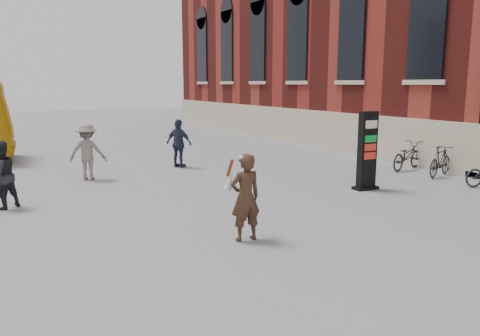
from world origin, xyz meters
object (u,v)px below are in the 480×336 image
pedestrian_b (88,152)px  bike_6 (407,156)px  pedestrian_a (1,175)px  info_pylon (367,151)px  woman (245,196)px  bike_5 (440,161)px  pedestrian_c (179,143)px

pedestrian_b → bike_6: bearing=-174.7°
pedestrian_a → bike_6: 13.20m
info_pylon → woman: info_pylon is taller
pedestrian_a → bike_5: (13.17, -2.37, -0.33)m
info_pylon → pedestrian_a: size_ratio=1.35×
info_pylon → bike_5: bearing=7.3°
bike_6 → pedestrian_a: bearing=70.2°
pedestrian_b → pedestrian_c: size_ratio=1.02×
info_pylon → pedestrian_a: (-9.56, 2.67, -0.30)m
pedestrian_a → pedestrian_b: size_ratio=0.93×
bike_5 → bike_6: size_ratio=0.89×
woman → pedestrian_a: bearing=-48.7°
info_pylon → pedestrian_c: size_ratio=1.28×
info_pylon → bike_5: info_pylon is taller
info_pylon → pedestrian_c: 7.06m
pedestrian_c → bike_6: (7.13, -4.38, -0.39)m
pedestrian_a → pedestrian_b: (2.60, 2.73, 0.07)m
info_pylon → woman: bearing=-154.1°
pedestrian_b → bike_5: bearing=178.7°
bike_5 → pedestrian_a: bearing=61.5°
info_pylon → bike_5: (3.60, 0.30, -0.63)m
pedestrian_a → bike_5: pedestrian_a is taller
bike_6 → info_pylon: bearing=100.0°
info_pylon → woman: 5.86m
woman → pedestrian_b: 7.88m
woman → info_pylon: bearing=-155.4°
pedestrian_c → bike_5: bearing=-164.7°
pedestrian_c → bike_5: pedestrian_c is taller
info_pylon → pedestrian_a: info_pylon is taller
woman → bike_6: bearing=-154.4°
woman → bike_5: size_ratio=1.02×
pedestrian_b → woman: bearing=126.1°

